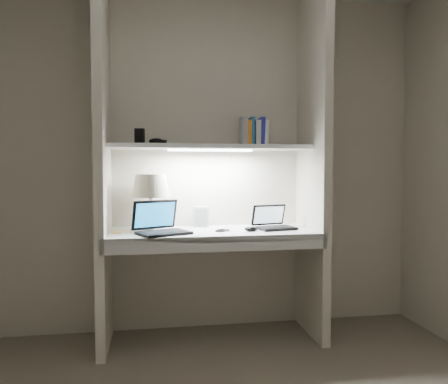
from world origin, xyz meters
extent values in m
cube|color=beige|center=(0.00, 1.50, 1.25)|extent=(3.20, 0.01, 2.50)
cube|color=beige|center=(-0.73, 1.23, 1.25)|extent=(0.06, 0.55, 2.50)
cube|color=beige|center=(0.73, 1.23, 1.25)|extent=(0.06, 0.55, 2.50)
cube|color=white|center=(0.00, 1.23, 0.75)|extent=(1.40, 0.55, 0.04)
cube|color=silver|center=(0.00, 0.96, 0.72)|extent=(1.46, 0.03, 0.10)
cube|color=silver|center=(0.00, 1.32, 1.35)|extent=(1.40, 0.36, 0.03)
cube|color=white|center=(0.00, 1.32, 1.33)|extent=(0.60, 0.04, 0.02)
cylinder|color=white|center=(-0.42, 1.33, 0.78)|extent=(0.10, 0.10, 0.02)
ellipsoid|color=white|center=(-0.42, 1.33, 0.87)|extent=(0.13, 0.13, 0.17)
cylinder|color=white|center=(-0.42, 1.33, 0.96)|extent=(0.02, 0.02, 0.07)
sphere|color=#FFD899|center=(-0.42, 1.33, 1.04)|extent=(0.04, 0.04, 0.04)
cube|color=black|center=(-0.34, 1.10, 0.78)|extent=(0.38, 0.33, 0.02)
cube|color=black|center=(-0.34, 1.10, 0.79)|extent=(0.31, 0.25, 0.00)
cube|color=black|center=(-0.39, 1.22, 0.89)|extent=(0.31, 0.19, 0.20)
cube|color=#167CC1|center=(-0.39, 1.21, 0.89)|extent=(0.27, 0.16, 0.16)
cube|color=black|center=(0.45, 1.20, 0.78)|extent=(0.29, 0.23, 0.02)
cube|color=black|center=(0.45, 1.20, 0.79)|extent=(0.24, 0.17, 0.00)
cube|color=black|center=(0.42, 1.31, 0.86)|extent=(0.26, 0.11, 0.15)
cube|color=silver|center=(0.42, 1.30, 0.86)|extent=(0.23, 0.09, 0.12)
cube|color=silver|center=(-0.06, 1.42, 0.84)|extent=(0.12, 0.10, 0.15)
ellipsoid|color=black|center=(0.25, 1.13, 0.79)|extent=(0.10, 0.07, 0.03)
torus|color=black|center=(0.07, 1.18, 0.78)|extent=(0.12, 0.12, 0.01)
cube|color=yellow|center=(-0.64, 1.24, 0.77)|extent=(0.08, 0.08, 0.00)
cube|color=white|center=(0.40, 1.33, 1.45)|extent=(0.03, 0.13, 0.18)
cube|color=#282EA2|center=(0.37, 1.33, 1.46)|extent=(0.04, 0.13, 0.20)
cube|color=silver|center=(0.34, 1.33, 1.45)|extent=(0.04, 0.13, 0.18)
cube|color=#236099|center=(0.30, 1.33, 1.46)|extent=(0.02, 0.13, 0.20)
cube|color=orange|center=(0.27, 1.33, 1.45)|extent=(0.03, 0.13, 0.18)
cube|color=#9D9CA1|center=(0.24, 1.33, 1.46)|extent=(0.04, 0.13, 0.20)
cube|color=black|center=(-0.49, 1.33, 1.42)|extent=(0.07, 0.06, 0.11)
ellipsoid|color=black|center=(-0.38, 1.37, 1.39)|extent=(0.11, 0.09, 0.05)
camera|label=1|loc=(-0.41, -1.75, 1.19)|focal=35.00mm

